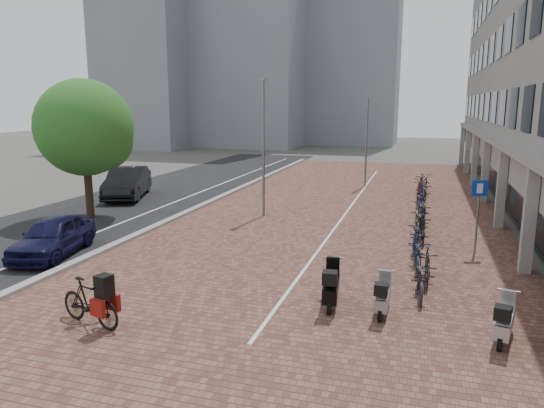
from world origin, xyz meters
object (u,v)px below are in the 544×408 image
(parking_sign, at_px, (478,205))
(car_navy, at_px, (53,236))
(scooter_mid, at_px, (331,284))
(scooter_front, at_px, (383,295))
(car_dark, at_px, (127,183))
(scooter_back, at_px, (504,319))
(hero_bike, at_px, (90,301))

(parking_sign, bearing_deg, car_navy, 178.59)
(car_navy, height_order, scooter_mid, car_navy)
(scooter_front, distance_m, parking_sign, 6.72)
(car_dark, xyz_separation_m, scooter_front, (15.00, -12.09, -0.35))
(car_navy, bearing_deg, scooter_back, -22.27)
(scooter_back, bearing_deg, scooter_mid, -179.21)
(car_navy, bearing_deg, hero_bike, -55.06)
(car_navy, bearing_deg, car_dark, 97.49)
(hero_bike, xyz_separation_m, parking_sign, (9.24, 8.70, 1.19))
(car_navy, relative_size, scooter_mid, 2.38)
(hero_bike, xyz_separation_m, scooter_mid, (5.24, 2.82, -0.02))
(car_navy, xyz_separation_m, scooter_front, (11.32, -1.76, -0.18))
(scooter_back, bearing_deg, hero_bike, -154.75)
(car_navy, relative_size, car_dark, 0.77)
(parking_sign, bearing_deg, hero_bike, -155.07)
(car_dark, xyz_separation_m, hero_bike, (8.44, -14.77, -0.25))
(scooter_mid, bearing_deg, hero_bike, -158.00)
(car_dark, bearing_deg, parking_sign, -39.67)
(scooter_front, bearing_deg, car_navy, 171.85)
(scooter_front, xyz_separation_m, scooter_mid, (-1.32, 0.15, 0.08))
(hero_bike, bearing_deg, car_dark, 44.64)
(hero_bike, relative_size, scooter_front, 1.37)
(hero_bike, distance_m, scooter_mid, 5.95)
(car_dark, height_order, hero_bike, car_dark)
(hero_bike, xyz_separation_m, scooter_back, (9.24, 1.92, -0.08))
(hero_bike, height_order, parking_sign, parking_sign)
(scooter_front, bearing_deg, hero_bike, -157.13)
(car_dark, height_order, scooter_back, car_dark)
(scooter_mid, bearing_deg, car_dark, 132.53)
(car_navy, xyz_separation_m, parking_sign, (14.00, 4.27, 1.10))
(car_navy, relative_size, hero_bike, 2.02)
(car_navy, relative_size, parking_sign, 1.52)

